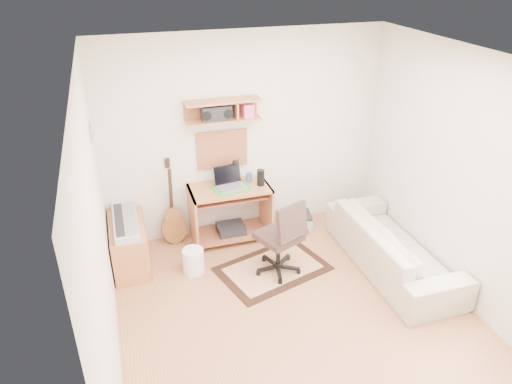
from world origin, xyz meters
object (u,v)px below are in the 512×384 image
object	(u,v)px
desk	(230,214)
printer	(295,220)
task_chair	(279,236)
sofa	(393,238)
cabinet	(129,244)

from	to	relation	value
desk	printer	world-z (taller)	desk
desk	printer	distance (m)	0.97
task_chair	sofa	bearing A→B (deg)	-35.53
desk	cabinet	world-z (taller)	desk
cabinet	sofa	xyz separation A→B (m)	(2.96, -0.99, 0.12)
cabinet	sofa	world-z (taller)	sofa
desk	sofa	world-z (taller)	sofa
task_chair	printer	world-z (taller)	task_chair
desk	printer	size ratio (longest dim) A/B	2.26
sofa	desk	bearing A→B (deg)	55.03
sofa	printer	bearing A→B (deg)	31.32
printer	sofa	xyz separation A→B (m)	(0.74, -1.22, 0.31)
printer	sofa	size ratio (longest dim) A/B	0.22
task_chair	printer	distance (m)	1.15
printer	desk	bearing A→B (deg)	-164.95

